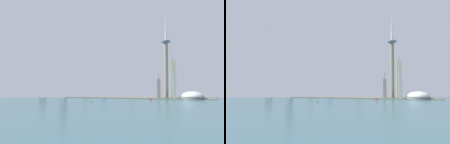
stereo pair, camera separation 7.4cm
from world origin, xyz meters
TOP-DOWN VIEW (x-y plane):
  - ground_plane at (0.00, 0.00)m, footprint 6000.00×6000.00m
  - waterfront_pier at (0.00, 422.65)m, footprint 869.92×65.53m
  - observation_tower at (239.72, 449.26)m, footprint 41.21×41.21m
  - stadium_dome at (341.57, 417.88)m, footprint 93.59×93.59m
  - skyscraper_0 at (-346.15, 445.33)m, footprint 27.80×16.26m
  - skyscraper_1 at (-128.45, 435.48)m, footprint 14.64×26.12m
  - skyscraper_2 at (83.64, 506.43)m, footprint 18.77×25.37m
  - skyscraper_3 at (271.46, 415.48)m, footprint 14.53×17.92m
  - skyscraper_4 at (271.38, 480.96)m, footprint 22.98×26.73m
  - skyscraper_5 at (208.36, 422.74)m, footprint 13.39×19.37m
  - skyscraper_6 at (-233.34, 417.67)m, footprint 17.37×14.68m
  - skyscraper_7 at (-46.02, 481.48)m, footprint 24.34×19.48m
  - skyscraper_8 at (-256.04, 487.96)m, footprint 23.46×25.52m
  - skyscraper_9 at (232.42, 528.07)m, footprint 25.29×18.30m
  - boat_0 at (183.79, 231.42)m, footprint 4.05×9.23m
  - boat_1 at (-17.18, 194.21)m, footprint 3.26×7.17m
  - boat_2 at (217.40, 201.81)m, footprint 4.52×10.76m
  - boat_3 at (177.76, 332.58)m, footprint 12.90×10.34m
  - channel_buoy_0 at (195.71, 40.53)m, footprint 1.74×1.74m
  - channel_buoy_1 at (128.62, 225.38)m, footprint 1.81×1.81m
  - airplane at (-97.71, 444.73)m, footprint 30.79×32.23m

SIDE VIEW (x-z plane):
  - ground_plane at x=0.00m, z-range 0.00..0.00m
  - boat_2 at x=217.40m, z-range -2.88..5.27m
  - channel_buoy_0 at x=195.71m, z-range 0.00..2.50m
  - waterfront_pier at x=0.00m, z-range 0.00..2.71m
  - channel_buoy_1 at x=128.62m, z-range 0.00..2.98m
  - boat_0 at x=183.79m, z-range -0.56..3.82m
  - boat_1 at x=-17.18m, z-range -0.65..3.96m
  - boat_3 at x=177.76m, z-range -3.30..6.72m
  - stadium_dome at x=341.57m, z-range -9.55..30.02m
  - skyscraper_6 at x=-233.34m, z-range -5.02..53.07m
  - skyscraper_7 at x=-46.02m, z-range 0.00..66.11m
  - skyscraper_1 at x=-128.45m, z-range -7.61..80.55m
  - skyscraper_0 at x=-346.15m, z-range -2.49..84.17m
  - skyscraper_9 at x=232.42m, z-range 0.00..81.72m
  - skyscraper_5 at x=208.36m, z-range -13.68..96.99m
  - skyscraper_2 at x=83.64m, z-range 0.00..114.30m
  - skyscraper_3 at x=271.46m, z-range -9.53..126.96m
  - skyscraper_4 at x=271.38m, z-range -8.99..175.52m
  - skyscraper_8 at x=-256.04m, z-range -3.45..181.50m
  - observation_tower at x=239.72m, z-range -15.91..352.70m
  - airplane at x=-97.71m, z-range 249.16..257.68m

